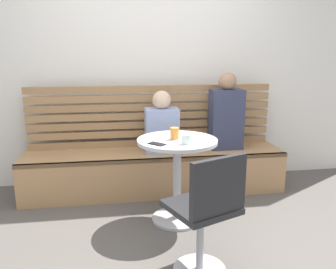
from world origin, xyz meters
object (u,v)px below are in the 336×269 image
object	(u,v)px
cup_tumbler_orange	(175,133)
phone_on_table	(157,144)
plate_small	(186,136)
cup_espresso_small	(192,138)
person_adult	(226,115)
person_child_left	(162,125)
cup_glass_short	(187,139)
cafe_table	(177,164)
booth_bench	(155,172)
white_chair	(207,211)

from	to	relation	value
cup_tumbler_orange	phone_on_table	size ratio (longest dim) A/B	0.71
plate_small	phone_on_table	world-z (taller)	plate_small
cup_espresso_small	person_adult	bearing A→B (deg)	55.28
person_child_left	cup_glass_short	distance (m)	0.84
person_child_left	person_adult	bearing A→B (deg)	2.78
cafe_table	person_adult	distance (m)	1.01
cafe_table	person_child_left	world-z (taller)	person_child_left
cafe_table	person_child_left	xyz separation A→B (m)	(-0.04, 0.68, 0.20)
cafe_table	person_child_left	bearing A→B (deg)	93.49
cafe_table	cup_tumbler_orange	world-z (taller)	cup_tumbler_orange
cup_tumbler_orange	cup_espresso_small	xyz separation A→B (m)	(0.13, -0.08, -0.02)
booth_bench	white_chair	xyz separation A→B (m)	(0.16, -1.49, 0.24)
white_chair	plate_small	bearing A→B (deg)	87.21
cup_glass_short	phone_on_table	bearing A→B (deg)	175.30
booth_bench	white_chair	world-z (taller)	white_chair
cup_tumbler_orange	person_child_left	bearing A→B (deg)	91.51
white_chair	person_adult	world-z (taller)	person_adult
cafe_table	cup_glass_short	distance (m)	0.31
cup_tumbler_orange	phone_on_table	world-z (taller)	cup_tumbler_orange
cafe_table	cup_tumbler_orange	distance (m)	0.27
person_adult	cup_tumbler_orange	xyz separation A→B (m)	(-0.68, -0.71, -0.02)
cafe_table	cup_tumbler_orange	size ratio (longest dim) A/B	7.40
cafe_table	phone_on_table	distance (m)	0.33
booth_bench	person_adult	world-z (taller)	person_adult
cup_tumbler_orange	plate_small	bearing A→B (deg)	37.20
cafe_table	cup_glass_short	bearing A→B (deg)	-74.14
cafe_table	cup_tumbler_orange	bearing A→B (deg)	177.02
booth_bench	cup_glass_short	size ratio (longest dim) A/B	33.75
cup_tumbler_orange	phone_on_table	xyz separation A→B (m)	(-0.17, -0.14, -0.05)
person_adult	cup_glass_short	bearing A→B (deg)	-125.00
plate_small	cup_tumbler_orange	bearing A→B (deg)	-142.80
booth_bench	person_child_left	xyz separation A→B (m)	(0.07, -0.00, 0.50)
booth_bench	phone_on_table	distance (m)	0.97
white_chair	cup_glass_short	distance (m)	0.72
person_adult	phone_on_table	distance (m)	1.20
white_chair	cup_espresso_small	size ratio (longest dim) A/B	15.18
booth_bench	cafe_table	world-z (taller)	cafe_table
person_adult	plate_small	world-z (taller)	person_adult
white_chair	person_adult	xyz separation A→B (m)	(0.61, 1.52, 0.34)
white_chair	phone_on_table	world-z (taller)	white_chair
booth_bench	plate_small	bearing A→B (deg)	-70.52
person_adult	booth_bench	bearing A→B (deg)	-177.64
cup_glass_short	white_chair	bearing A→B (deg)	-89.77
cup_glass_short	plate_small	size ratio (longest dim) A/B	0.47
white_chair	person_adult	bearing A→B (deg)	68.20
person_child_left	cup_glass_short	world-z (taller)	person_child_left
cup_tumbler_orange	cup_espresso_small	bearing A→B (deg)	-32.85
cup_espresso_small	plate_small	world-z (taller)	cup_espresso_small
cafe_table	phone_on_table	world-z (taller)	phone_on_table
booth_bench	cafe_table	size ratio (longest dim) A/B	3.65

